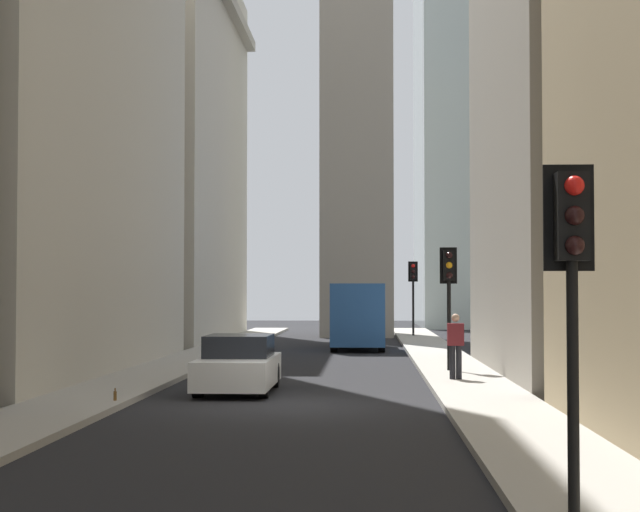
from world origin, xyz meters
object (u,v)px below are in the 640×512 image
at_px(sedan_white, 238,365).
at_px(traffic_light_foreground, 572,259).
at_px(traffic_light_midblock, 449,280).
at_px(traffic_light_far_junction, 413,281).
at_px(delivery_truck, 358,316).
at_px(pedestrian, 456,343).
at_px(discarded_bottle, 115,395).

bearing_deg(sedan_white, traffic_light_foreground, -160.57).
xyz_separation_m(traffic_light_midblock, traffic_light_far_junction, (24.93, -0.03, 0.24)).
bearing_deg(traffic_light_far_junction, traffic_light_foreground, 179.49).
distance_m(delivery_truck, sedan_white, 19.60).
distance_m(traffic_light_foreground, traffic_light_midblock, 20.58).
relative_size(delivery_truck, traffic_light_midblock, 1.74).
relative_size(delivery_truck, traffic_light_foreground, 1.76).
bearing_deg(traffic_light_far_junction, delivery_truck, 165.48).
bearing_deg(pedestrian, sedan_white, 113.55).
height_order(delivery_truck, traffic_light_far_junction, traffic_light_far_junction).
xyz_separation_m(delivery_truck, traffic_light_foreground, (-34.36, -2.48, 1.37)).
relative_size(traffic_light_far_junction, discarded_bottle, 14.90).
bearing_deg(pedestrian, traffic_light_foreground, 179.02).
bearing_deg(traffic_light_far_junction, sedan_white, 169.45).
relative_size(delivery_truck, sedan_white, 1.50).
relative_size(traffic_light_midblock, pedestrian, 2.10).
bearing_deg(traffic_light_foreground, sedan_white, 19.43).
relative_size(traffic_light_far_junction, pedestrian, 2.28).
bearing_deg(traffic_light_far_junction, discarded_bottle, 166.82).
relative_size(traffic_light_foreground, pedestrian, 2.08).
height_order(sedan_white, pedestrian, pedestrian).
bearing_deg(pedestrian, traffic_light_far_junction, -0.22).
bearing_deg(discarded_bottle, delivery_truck, -12.52).
bearing_deg(delivery_truck, traffic_light_foreground, -175.86).
bearing_deg(traffic_light_foreground, delivery_truck, 4.14).
relative_size(sedan_white, traffic_light_far_junction, 1.07).
bearing_deg(traffic_light_midblock, traffic_light_far_junction, -0.07).
distance_m(traffic_light_far_junction, discarded_bottle, 34.96).
height_order(delivery_truck, sedan_white, delivery_truck).
height_order(delivery_truck, traffic_light_foreground, traffic_light_foreground).
bearing_deg(traffic_light_midblock, delivery_truck, 11.72).
bearing_deg(delivery_truck, traffic_light_midblock, -168.28).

